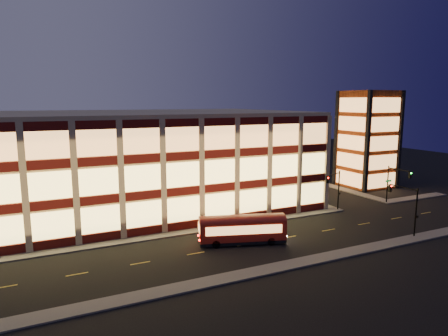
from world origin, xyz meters
TOP-DOWN VIEW (x-y plane):
  - ground at (0.00, 0.00)m, footprint 200.00×200.00m
  - sidewalk_office_south at (-3.00, 1.00)m, footprint 54.00×2.00m
  - sidewalk_office_east at (23.00, 17.00)m, footprint 2.00×30.00m
  - sidewalk_tower_south at (40.00, 1.00)m, footprint 14.00×2.00m
  - sidewalk_tower_west at (34.00, 17.00)m, footprint 2.00×30.00m
  - sidewalk_near at (0.00, -13.00)m, footprint 100.00×2.00m
  - office_building at (-2.91, 16.91)m, footprint 50.45×30.45m
  - stair_tower at (39.95, 11.95)m, footprint 8.60×8.60m
  - traffic_signal_far at (22.21, 0.24)m, footprint 3.79×1.87m
  - traffic_signal_right at (33.50, -0.62)m, footprint 1.20×4.37m
  - traffic_signal_near at (23.50, -11.03)m, footprint 0.32×4.45m
  - trolley_bus at (3.96, -5.38)m, footprint 10.09×5.30m

SIDE VIEW (x-z plane):
  - ground at x=0.00m, z-range 0.00..0.00m
  - sidewalk_office_south at x=-3.00m, z-range 0.00..0.15m
  - sidewalk_office_east at x=23.00m, z-range 0.00..0.15m
  - sidewalk_tower_south at x=40.00m, z-range 0.00..0.15m
  - sidewalk_tower_west at x=34.00m, z-range 0.00..0.15m
  - sidewalk_near at x=0.00m, z-range 0.00..0.15m
  - trolley_bus at x=3.96m, z-range 0.18..3.50m
  - traffic_signal_right at x=33.50m, z-range 1.10..7.10m
  - traffic_signal_far at x=22.21m, z-range 1.11..7.11m
  - traffic_signal_near at x=23.50m, z-range 1.13..7.13m
  - office_building at x=-2.91m, z-range 0.00..14.50m
  - stair_tower at x=39.95m, z-range -0.01..17.99m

